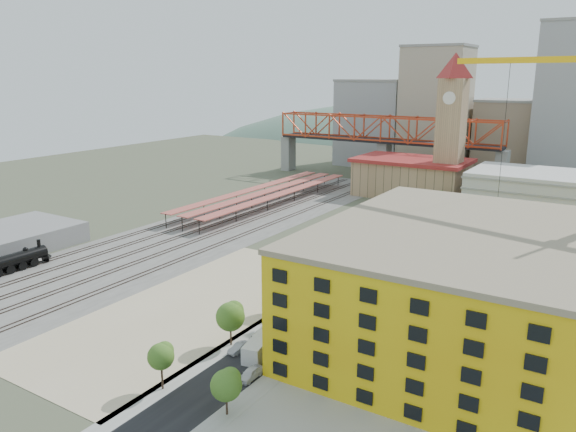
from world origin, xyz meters
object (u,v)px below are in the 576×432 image
Objects in this scene: car_0 at (262,333)px; site_trailer_a at (263,343)px; clock_tower at (452,114)px; locomotive at (1,265)px; site_trailer_d at (358,278)px; site_trailer_b at (297,320)px; construction_building at (473,289)px; site_trailer_c at (335,294)px.

site_trailer_a is at bearing -47.75° from car_0.
clock_tower is 2.16× the size of locomotive.
clock_tower reaches higher than site_trailer_a.
site_trailer_d is (0.00, 33.98, -0.20)m from site_trailer_a.
site_trailer_b reaches higher than site_trailer_a.
site_trailer_b is (66.00, 11.70, -0.85)m from locomotive.
site_trailer_a is at bearing -143.67° from construction_building.
construction_building reaches higher than site_trailer_a.
site_trailer_b is (0.00, 10.01, 0.01)m from site_trailer_a.
clock_tower reaches higher than site_trailer_c.
car_0 is at bearing -152.52° from construction_building.
construction_building is 94.60m from locomotive.
site_trailer_c is (-26.00, 4.71, -8.06)m from construction_building.
construction_building is 5.14× the size of site_trailer_c.
clock_tower is 1.03× the size of construction_building.
site_trailer_a is 5.07m from car_0.
site_trailer_b is 2.50× the size of car_0.
site_trailer_c is (66.00, 25.52, -0.90)m from locomotive.
construction_building is 31.06m from site_trailer_d.
site_trailer_a reaches higher than site_trailer_d.
construction_building reaches higher than site_trailer_d.
site_trailer_d is (-26.00, 14.86, -8.22)m from construction_building.
car_0 is (-3.00, -19.80, -0.65)m from site_trailer_c.
site_trailer_b reaches higher than site_trailer_d.
car_0 is (5.00, -115.08, -28.00)m from clock_tower.
construction_building is 2.10× the size of locomotive.
construction_building reaches higher than locomotive.
construction_building is 33.83m from car_0.
clock_tower is 112.75m from site_trailer_b.
site_trailer_d is at bearing -84.63° from clock_tower.
site_trailer_b is 1.17× the size of site_trailer_d.
site_trailer_a is 2.49× the size of car_0.
site_trailer_d is at bearing 89.87° from car_0.
car_0 is (-3.00, 4.03, -0.70)m from site_trailer_a.
locomotive reaches higher than site_trailer_d.
locomotive is 5.89× the size of car_0.
site_trailer_c is at bearing 86.97° from car_0.
site_trailer_c is 10.15m from site_trailer_d.
locomotive reaches higher than site_trailer_b.
clock_tower is 89.82m from site_trailer_d.
construction_building is at bearing -71.22° from clock_tower.
clock_tower is at bearing 82.37° from site_trailer_a.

